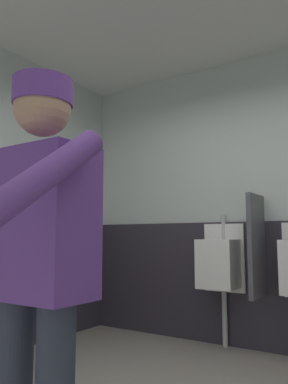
% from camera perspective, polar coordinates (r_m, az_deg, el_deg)
% --- Properties ---
extents(wall_back, '(4.64, 0.12, 2.79)m').
position_cam_1_polar(wall_back, '(3.80, 18.39, -0.76)').
color(wall_back, silver).
rests_on(wall_back, ground_plane).
extents(wainscot_band_back, '(4.04, 0.03, 1.17)m').
position_cam_1_polar(wainscot_band_back, '(3.74, 18.56, -13.14)').
color(wainscot_band_back, '#2D2833').
rests_on(wainscot_band_back, ground_plane).
extents(urinal_left, '(0.40, 0.34, 1.24)m').
position_cam_1_polar(urinal_left, '(3.72, 11.26, -10.39)').
color(urinal_left, white).
rests_on(urinal_left, ground_plane).
extents(privacy_divider_panel, '(0.04, 0.40, 0.90)m').
position_cam_1_polar(privacy_divider_panel, '(3.52, 16.47, -7.64)').
color(privacy_divider_panel, '#4C4C51').
extents(person, '(0.66, 0.60, 1.65)m').
position_cam_1_polar(person, '(1.52, -15.80, -8.34)').
color(person, '#2D3342').
rests_on(person, ground_plane).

